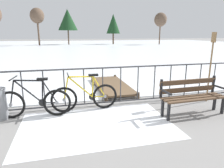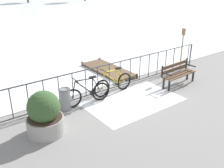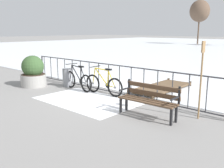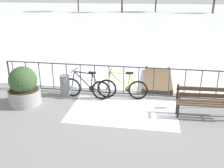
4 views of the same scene
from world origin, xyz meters
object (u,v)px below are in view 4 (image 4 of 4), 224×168
at_px(park_bench, 205,100).
at_px(trash_bin, 65,85).
at_px(bicycle_second, 122,88).
at_px(planter_with_shrub, 24,87).
at_px(bicycle_near_railing, 86,88).

bearing_deg(park_bench, trash_bin, 170.06).
relative_size(bicycle_second, planter_with_shrub, 1.37).
height_order(bicycle_second, trash_bin, bicycle_second).
relative_size(bicycle_near_railing, bicycle_second, 1.00).
bearing_deg(planter_with_shrub, trash_bin, 39.47).
xyz_separation_m(park_bench, planter_with_shrub, (-5.54, -0.09, 0.06)).
distance_m(bicycle_near_railing, park_bench, 3.78).
height_order(planter_with_shrub, trash_bin, planter_with_shrub).
xyz_separation_m(bicycle_second, trash_bin, (-1.98, -0.07, 0.00)).
distance_m(bicycle_near_railing, bicycle_second, 1.22).
distance_m(bicycle_second, park_bench, 2.65).
bearing_deg(bicycle_second, park_bench, -18.90).
distance_m(bicycle_near_railing, planter_with_shrub, 2.00).
xyz_separation_m(bicycle_near_railing, park_bench, (3.71, -0.71, 0.14)).
bearing_deg(trash_bin, bicycle_second, 2.03).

